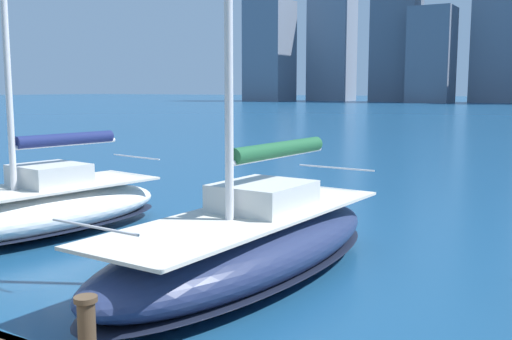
% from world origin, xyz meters
% --- Properties ---
extents(sailboat_forest, '(3.24, 8.61, 9.63)m').
position_xyz_m(sailboat_forest, '(0.26, -6.50, 0.73)').
color(sailboat_forest, navy).
rests_on(sailboat_forest, ground).
extents(sailboat_navy, '(3.93, 7.74, 12.02)m').
position_xyz_m(sailboat_navy, '(6.87, -6.83, 0.73)').
color(sailboat_navy, white).
rests_on(sailboat_navy, ground).
extents(mooring_post, '(0.26, 0.26, 0.91)m').
position_xyz_m(mooring_post, '(-0.88, -1.10, 1.07)').
color(mooring_post, '#423323').
rests_on(mooring_post, dock_pier).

